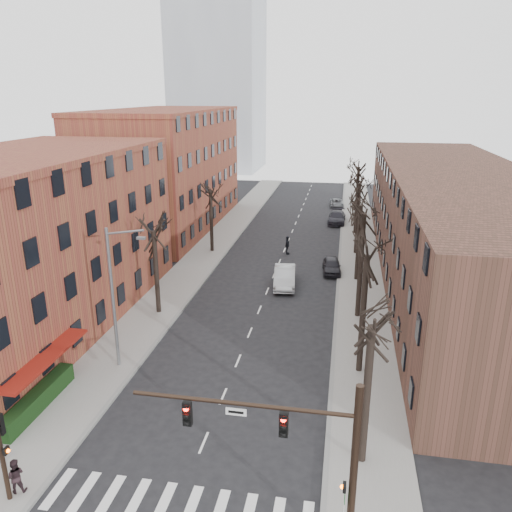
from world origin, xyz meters
The scene contains 26 objects.
ground centered at (0.00, 0.00, 0.00)m, with size 160.00×160.00×0.00m, color black.
sidewalk_left centered at (-8.00, 35.00, 0.07)m, with size 4.00×90.00×0.15m, color gray.
sidewalk_right centered at (8.00, 35.00, 0.07)m, with size 4.00×90.00×0.15m, color gray.
building_left_near centered at (-16.00, 15.00, 6.00)m, with size 12.00×26.00×12.00m, color brown.
building_left_far centered at (-16.00, 44.00, 7.00)m, with size 12.00×28.00×14.00m, color brown.
building_right centered at (16.00, 30.00, 5.00)m, with size 12.00×50.00×10.00m, color #533126.
office_tower centered at (-22.00, 95.00, 30.00)m, with size 18.00×18.00×60.00m, color #B2B7BF.
awning_left centered at (-9.40, 6.00, 0.00)m, with size 1.20×7.00×0.15m, color maroon.
hedge centered at (-9.50, 5.00, 0.65)m, with size 0.80×6.00×1.00m, color #173211.
tree_right_a centered at (7.60, 4.00, 0.00)m, with size 5.20×5.20×10.00m, color black, non-canonical shape.
tree_right_b centered at (7.60, 12.00, 0.00)m, with size 5.20×5.20×10.80m, color black, non-canonical shape.
tree_right_c centered at (7.60, 20.00, 0.00)m, with size 5.20×5.20×11.60m, color black, non-canonical shape.
tree_right_d centered at (7.60, 28.00, 0.00)m, with size 5.20×5.20×10.00m, color black, non-canonical shape.
tree_right_e centered at (7.60, 36.00, 0.00)m, with size 5.20×5.20×10.80m, color black, non-canonical shape.
tree_right_f centered at (7.60, 44.00, 0.00)m, with size 5.20×5.20×11.60m, color black, non-canonical shape.
tree_left_a centered at (-7.60, 18.00, 0.00)m, with size 5.20×5.20×9.50m, color black, non-canonical shape.
tree_left_b centered at (-7.60, 34.00, 0.00)m, with size 5.20×5.20×9.50m, color black, non-canonical shape.
signal_mast_arm centered at (5.45, -1.00, 4.40)m, with size 8.14×0.30×7.20m.
signal_pole_left centered at (-6.99, -0.95, 2.61)m, with size 0.47×0.44×4.40m.
streetlight centered at (-7.03, 10.00, 5.01)m, with size 2.45×0.22×9.03m.
silver_sedan centered at (1.32, 25.52, 0.86)m, with size 1.82×5.23×1.72m, color #A6A9AD.
parked_car_near centered at (5.30, 29.68, 0.70)m, with size 1.65×4.10×1.40m, color black.
parked_car_mid centered at (5.30, 48.96, 0.77)m, with size 2.16×5.31×1.54m, color black.
parked_car_far centered at (5.02, 58.98, 0.57)m, with size 1.90×4.12×1.14m, color slate.
pedestrian_b centered at (-6.91, -0.59, 0.95)m, with size 0.78×0.61×1.60m, color black.
pedestrian_crossing centered at (0.46, 34.66, 0.98)m, with size 1.15×0.48×1.97m, color black.
Camera 1 is at (6.15, -15.62, 16.36)m, focal length 35.00 mm.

